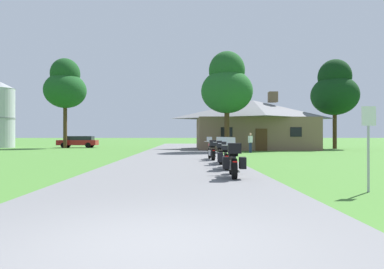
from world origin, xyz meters
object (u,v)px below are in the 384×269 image
(motorcycle_orange_third_in_row, at_px, (220,152))
(tree_by_lodge_front, at_px, (227,85))
(bystander_white_shirt_near_lodge, at_px, (250,142))
(tree_left_far, at_px, (65,86))
(motorcycle_red_farthest_in_row, at_px, (212,150))
(parked_red_suv_far_left, at_px, (78,141))
(tree_right_of_lodge, at_px, (335,90))
(motorcycle_white_second_in_row, at_px, (226,155))
(motorcycle_yellow_nearest_to_camera, at_px, (233,160))
(metal_silo_distant, at_px, (0,115))
(metal_signpost_roadside, at_px, (368,138))

(motorcycle_orange_third_in_row, xyz_separation_m, tree_by_lodge_front, (1.95, 13.62, 5.25))
(bystander_white_shirt_near_lodge, relative_size, tree_left_far, 0.16)
(motorcycle_orange_third_in_row, distance_m, bystander_white_shirt_near_lodge, 12.83)
(motorcycle_red_farthest_in_row, bearing_deg, parked_red_suv_far_left, 118.79)
(tree_right_of_lodge, bearing_deg, motorcycle_white_second_in_row, -121.76)
(tree_left_far, bearing_deg, parked_red_suv_far_left, 50.99)
(motorcycle_white_second_in_row, distance_m, bystander_white_shirt_near_lodge, 15.49)
(bystander_white_shirt_near_lodge, xyz_separation_m, tree_right_of_lodge, (11.10, 9.06, 5.60))
(motorcycle_yellow_nearest_to_camera, relative_size, tree_right_of_lodge, 0.21)
(parked_red_suv_far_left, bearing_deg, motorcycle_yellow_nearest_to_camera, -156.45)
(bystander_white_shirt_near_lodge, bearing_deg, motorcycle_white_second_in_row, -149.44)
(motorcycle_orange_third_in_row, relative_size, metal_silo_distant, 0.26)
(motorcycle_yellow_nearest_to_camera, relative_size, metal_silo_distant, 0.26)
(motorcycle_orange_third_in_row, relative_size, tree_left_far, 0.20)
(metal_signpost_roadside, height_order, metal_silo_distant, metal_silo_distant)
(motorcycle_orange_third_in_row, relative_size, tree_right_of_lodge, 0.21)
(tree_left_far, bearing_deg, metal_silo_distant, 168.80)
(parked_red_suv_far_left, bearing_deg, motorcycle_orange_third_in_row, -151.50)
(motorcycle_yellow_nearest_to_camera, bearing_deg, motorcycle_red_farthest_in_row, 93.71)
(parked_red_suv_far_left, bearing_deg, bystander_white_shirt_near_lodge, -126.81)
(motorcycle_orange_third_in_row, xyz_separation_m, tree_left_far, (-15.75, 23.86, 6.66))
(tree_by_lodge_front, xyz_separation_m, parked_red_suv_far_left, (-16.58, 11.62, -5.09))
(metal_silo_distant, bearing_deg, tree_right_of_lodge, -6.15)
(bystander_white_shirt_near_lodge, height_order, metal_signpost_roadside, metal_signpost_roadside)
(motorcycle_white_second_in_row, height_order, metal_silo_distant, metal_silo_distant)
(metal_silo_distant, bearing_deg, motorcycle_orange_third_in_row, -46.62)
(tree_by_lodge_front, bearing_deg, tree_left_far, 149.94)
(tree_left_far, bearing_deg, metal_signpost_roadside, -59.93)
(motorcycle_yellow_nearest_to_camera, xyz_separation_m, tree_by_lodge_front, (2.09, 19.23, 5.26))
(motorcycle_white_second_in_row, xyz_separation_m, tree_right_of_lodge, (14.90, 24.07, 5.92))
(motorcycle_orange_third_in_row, height_order, tree_right_of_lodge, tree_right_of_lodge)
(motorcycle_yellow_nearest_to_camera, xyz_separation_m, motorcycle_red_farthest_in_row, (-0.06, 8.48, 0.01))
(motorcycle_red_farthest_in_row, distance_m, metal_silo_distant, 33.10)
(motorcycle_red_farthest_in_row, relative_size, metal_silo_distant, 0.26)
(motorcycle_red_farthest_in_row, distance_m, tree_right_of_lodge, 24.54)
(motorcycle_yellow_nearest_to_camera, distance_m, tree_right_of_lodge, 31.39)
(tree_left_far, bearing_deg, tree_right_of_lodge, -4.75)
(motorcycle_red_farthest_in_row, height_order, tree_right_of_lodge, tree_right_of_lodge)
(metal_signpost_roadside, height_order, tree_by_lodge_front, tree_by_lodge_front)
(tree_right_of_lodge, distance_m, tree_by_lodge_front, 15.05)
(metal_signpost_roadside, distance_m, metal_silo_distant, 43.34)
(tree_by_lodge_front, bearing_deg, metal_signpost_roadside, -87.59)
(motorcycle_yellow_nearest_to_camera, bearing_deg, bystander_white_shirt_near_lodge, 80.97)
(tree_left_far, distance_m, metal_silo_distant, 9.14)
(motorcycle_white_second_in_row, height_order, metal_signpost_roadside, metal_signpost_roadside)
(motorcycle_white_second_in_row, relative_size, motorcycle_red_farthest_in_row, 1.00)
(bystander_white_shirt_near_lodge, bearing_deg, motorcycle_yellow_nearest_to_camera, -147.58)
(motorcycle_yellow_nearest_to_camera, bearing_deg, metal_silo_distant, 130.92)
(bystander_white_shirt_near_lodge, height_order, parked_red_suv_far_left, bystander_white_shirt_near_lodge)
(tree_by_lodge_front, bearing_deg, motorcycle_yellow_nearest_to_camera, -96.21)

